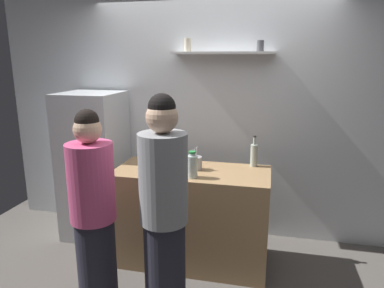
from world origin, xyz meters
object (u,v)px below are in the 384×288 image
at_px(refrigerator, 94,165).
at_px(water_bottle_plastic, 192,166).
at_px(baking_pan, 160,161).
at_px(person_grey_hoodie, 164,215).
at_px(wine_bottle_amber_glass, 155,159).
at_px(wine_bottle_pale_glass, 254,154).
at_px(utensil_holder, 196,163).
at_px(person_pink_top, 94,215).

relative_size(refrigerator, water_bottle_plastic, 6.73).
height_order(baking_pan, person_grey_hoodie, person_grey_hoodie).
distance_m(wine_bottle_amber_glass, person_grey_hoodie, 0.80).
bearing_deg(water_bottle_plastic, refrigerator, 157.06).
relative_size(wine_bottle_pale_glass, wine_bottle_amber_glass, 0.96).
relative_size(utensil_holder, wine_bottle_amber_glass, 0.71).
bearing_deg(wine_bottle_pale_glass, person_pink_top, -136.61).
bearing_deg(water_bottle_plastic, wine_bottle_amber_glass, 167.80).
relative_size(baking_pan, wine_bottle_amber_glass, 1.08).
relative_size(wine_bottle_amber_glass, person_grey_hoodie, 0.18).
height_order(water_bottle_plastic, person_grey_hoodie, person_grey_hoodie).
relative_size(water_bottle_plastic, person_pink_top, 0.15).
bearing_deg(person_pink_top, wine_bottle_pale_glass, 111.17).
bearing_deg(person_grey_hoodie, wine_bottle_pale_glass, -90.63).
bearing_deg(refrigerator, person_grey_hoodie, -44.95).
xyz_separation_m(wine_bottle_pale_glass, wine_bottle_amber_glass, (-0.87, -0.37, 0.01)).
xyz_separation_m(wine_bottle_amber_glass, person_pink_top, (-0.25, -0.69, -0.26)).
bearing_deg(utensil_holder, baking_pan, 164.97).
distance_m(utensil_holder, water_bottle_plastic, 0.23).
bearing_deg(person_pink_top, utensil_holder, 121.63).
bearing_deg(baking_pan, wine_bottle_amber_glass, -83.65).
distance_m(baking_pan, person_grey_hoodie, 1.02).
bearing_deg(baking_pan, refrigerator, 167.29).
bearing_deg(wine_bottle_amber_glass, refrigerator, 152.82).
distance_m(refrigerator, baking_pan, 0.85).
bearing_deg(person_grey_hoodie, refrigerator, -18.33).
relative_size(refrigerator, wine_bottle_pale_glass, 5.25).
bearing_deg(wine_bottle_amber_glass, baking_pan, 96.35).
height_order(wine_bottle_pale_glass, water_bottle_plastic, wine_bottle_pale_glass).
bearing_deg(wine_bottle_amber_glass, person_grey_hoodie, -66.73).
relative_size(refrigerator, utensil_holder, 7.08).
relative_size(wine_bottle_pale_glass, person_grey_hoodie, 0.18).
xyz_separation_m(refrigerator, person_grey_hoodie, (1.15, -1.15, 0.06)).
bearing_deg(person_pink_top, person_grey_hoodie, 65.06).
distance_m(water_bottle_plastic, person_grey_hoodie, 0.66).
bearing_deg(person_pink_top, refrigerator, -174.59).
distance_m(refrigerator, person_pink_top, 1.26).
bearing_deg(water_bottle_plastic, person_pink_top, -135.63).
bearing_deg(utensil_holder, wine_bottle_amber_glass, -157.60).
bearing_deg(person_grey_hoodie, person_pink_top, 23.92).
bearing_deg(baking_pan, person_pink_top, -103.64).
bearing_deg(water_bottle_plastic, wine_bottle_pale_glass, 42.13).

